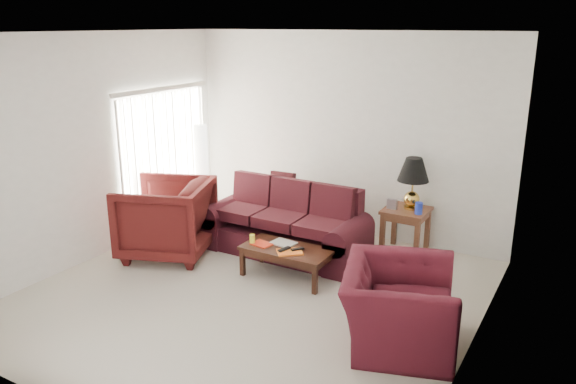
# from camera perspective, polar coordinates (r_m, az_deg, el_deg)

# --- Properties ---
(floor) EXTENTS (5.00, 5.00, 0.00)m
(floor) POSITION_cam_1_polar(r_m,az_deg,el_deg) (6.80, -3.64, -10.32)
(floor) COLOR beige
(floor) RESTS_ON ground
(blinds) EXTENTS (0.10, 2.00, 2.16)m
(blinds) POSITION_cam_1_polar(r_m,az_deg,el_deg) (8.81, -12.29, 3.19)
(blinds) COLOR silver
(blinds) RESTS_ON ground
(sofa) EXTENTS (2.39, 1.18, 0.95)m
(sofa) POSITION_cam_1_polar(r_m,az_deg,el_deg) (7.77, -0.42, -2.91)
(sofa) COLOR black
(sofa) RESTS_ON ground
(throw_pillow) EXTENTS (0.40, 0.21, 0.40)m
(throw_pillow) POSITION_cam_1_polar(r_m,az_deg,el_deg) (8.62, -0.59, 0.77)
(throw_pillow) COLOR black
(throw_pillow) RESTS_ON sofa
(end_table) EXTENTS (0.62, 0.62, 0.65)m
(end_table) POSITION_cam_1_polar(r_m,az_deg,el_deg) (7.98, 11.82, -3.90)
(end_table) COLOR brown
(end_table) RESTS_ON ground
(table_lamp) EXTENTS (0.46, 0.46, 0.72)m
(table_lamp) POSITION_cam_1_polar(r_m,az_deg,el_deg) (7.80, 12.55, 0.85)
(table_lamp) COLOR gold
(table_lamp) RESTS_ON end_table
(clock) EXTENTS (0.14, 0.05, 0.14)m
(clock) POSITION_cam_1_polar(r_m,az_deg,el_deg) (7.82, 10.53, -1.21)
(clock) COLOR #B7B6BB
(clock) RESTS_ON end_table
(blue_canister) EXTENTS (0.11, 0.11, 0.16)m
(blue_canister) POSITION_cam_1_polar(r_m,az_deg,el_deg) (7.68, 13.14, -1.62)
(blue_canister) COLOR #1D33BC
(blue_canister) RESTS_ON end_table
(picture_frame) EXTENTS (0.19, 0.20, 0.05)m
(picture_frame) POSITION_cam_1_polar(r_m,az_deg,el_deg) (8.05, 11.74, -0.68)
(picture_frame) COLOR silver
(picture_frame) RESTS_ON end_table
(floor_lamp) EXTENTS (0.28, 0.28, 1.55)m
(floor_lamp) POSITION_cam_1_polar(r_m,az_deg,el_deg) (9.29, -8.73, 2.16)
(floor_lamp) COLOR white
(floor_lamp) RESTS_ON ground
(armchair_left) EXTENTS (1.49, 1.48, 1.06)m
(armchair_left) POSITION_cam_1_polar(r_m,az_deg,el_deg) (7.86, -12.29, -2.65)
(armchair_left) COLOR #400F0E
(armchair_left) RESTS_ON ground
(armchair_right) EXTENTS (1.40, 1.50, 0.80)m
(armchair_right) POSITION_cam_1_polar(r_m,az_deg,el_deg) (5.79, 11.14, -11.32)
(armchair_right) COLOR #410F19
(armchair_right) RESTS_ON ground
(coffee_table) EXTENTS (1.26, 0.95, 0.40)m
(coffee_table) POSITION_cam_1_polar(r_m,az_deg,el_deg) (7.13, -0.10, -7.17)
(coffee_table) COLOR black
(coffee_table) RESTS_ON ground
(magazine_red) EXTENTS (0.28, 0.23, 0.01)m
(magazine_red) POSITION_cam_1_polar(r_m,az_deg,el_deg) (7.16, -2.70, -5.30)
(magazine_red) COLOR red
(magazine_red) RESTS_ON coffee_table
(magazine_white) EXTENTS (0.33, 0.26, 0.02)m
(magazine_white) POSITION_cam_1_polar(r_m,az_deg,el_deg) (7.19, -0.46, -5.20)
(magazine_white) COLOR beige
(magazine_white) RESTS_ON coffee_table
(magazine_orange) EXTENTS (0.38, 0.37, 0.02)m
(magazine_orange) POSITION_cam_1_polar(r_m,az_deg,el_deg) (6.92, 0.16, -6.10)
(magazine_orange) COLOR orange
(magazine_orange) RESTS_ON coffee_table
(remote_a) EXTENTS (0.10, 0.19, 0.02)m
(remote_a) POSITION_cam_1_polar(r_m,az_deg,el_deg) (6.94, -0.38, -5.83)
(remote_a) COLOR black
(remote_a) RESTS_ON coffee_table
(remote_b) EXTENTS (0.14, 0.16, 0.02)m
(remote_b) POSITION_cam_1_polar(r_m,az_deg,el_deg) (6.95, 0.97, -5.80)
(remote_b) COLOR black
(remote_b) RESTS_ON coffee_table
(yellow_glass) EXTENTS (0.09, 0.09, 0.12)m
(yellow_glass) POSITION_cam_1_polar(r_m,az_deg,el_deg) (7.18, -3.65, -4.80)
(yellow_glass) COLOR yellow
(yellow_glass) RESTS_ON coffee_table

